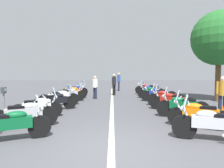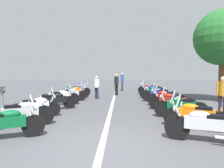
% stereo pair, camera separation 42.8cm
% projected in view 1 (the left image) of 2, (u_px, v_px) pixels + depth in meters
% --- Properties ---
extents(ground_plane, '(80.00, 80.00, 0.00)m').
position_uv_depth(ground_plane, '(111.00, 150.00, 4.49)').
color(ground_plane, '#4C4C51').
extents(lane_centre_stripe, '(22.06, 0.16, 0.01)m').
position_uv_depth(lane_centre_stripe, '(112.00, 106.00, 10.46)').
color(lane_centre_stripe, beige).
rests_on(lane_centre_stripe, ground_plane).
extents(motorcycle_left_row_0, '(1.08, 1.98, 1.20)m').
position_uv_depth(motorcycle_left_row_0, '(10.00, 124.00, 5.02)').
color(motorcycle_left_row_0, black).
rests_on(motorcycle_left_row_0, ground_plane).
extents(motorcycle_left_row_1, '(1.13, 1.97, 1.02)m').
position_uv_depth(motorcycle_left_row_1, '(25.00, 114.00, 6.21)').
color(motorcycle_left_row_1, black).
rests_on(motorcycle_left_row_1, ground_plane).
extents(motorcycle_left_row_2, '(1.02, 1.84, 1.19)m').
position_uv_depth(motorcycle_left_row_2, '(38.00, 107.00, 7.59)').
color(motorcycle_left_row_2, black).
rests_on(motorcycle_left_row_2, ground_plane).
extents(motorcycle_left_row_3, '(1.39, 1.82, 1.21)m').
position_uv_depth(motorcycle_left_row_3, '(55.00, 101.00, 9.10)').
color(motorcycle_left_row_3, black).
rests_on(motorcycle_left_row_3, ground_plane).
extents(motorcycle_left_row_4, '(1.08, 2.06, 1.01)m').
position_uv_depth(motorcycle_left_row_4, '(60.00, 97.00, 10.46)').
color(motorcycle_left_row_4, black).
rests_on(motorcycle_left_row_4, ground_plane).
extents(motorcycle_left_row_5, '(1.21, 1.92, 1.21)m').
position_uv_depth(motorcycle_left_row_5, '(69.00, 94.00, 11.84)').
color(motorcycle_left_row_5, black).
rests_on(motorcycle_left_row_5, ground_plane).
extents(motorcycle_left_row_6, '(1.16, 1.92, 0.98)m').
position_uv_depth(motorcycle_left_row_6, '(72.00, 92.00, 13.14)').
color(motorcycle_left_row_6, black).
rests_on(motorcycle_left_row_6, ground_plane).
extents(motorcycle_left_row_7, '(1.24, 1.85, 1.20)m').
position_uv_depth(motorcycle_left_row_7, '(75.00, 90.00, 14.60)').
color(motorcycle_left_row_7, black).
rests_on(motorcycle_left_row_7, ground_plane).
extents(motorcycle_right_row_0, '(0.95, 2.06, 1.22)m').
position_uv_depth(motorcycle_right_row_0, '(213.00, 124.00, 5.02)').
color(motorcycle_right_row_0, black).
rests_on(motorcycle_right_row_0, ground_plane).
extents(motorcycle_right_row_1, '(1.04, 1.94, 1.21)m').
position_uv_depth(motorcycle_right_row_1, '(199.00, 114.00, 6.25)').
color(motorcycle_right_row_1, black).
rests_on(motorcycle_right_row_1, ground_plane).
extents(motorcycle_right_row_2, '(0.84, 2.03, 1.23)m').
position_uv_depth(motorcycle_right_row_2, '(182.00, 106.00, 7.70)').
color(motorcycle_right_row_2, black).
rests_on(motorcycle_right_row_2, ground_plane).
extents(motorcycle_right_row_3, '(1.12, 2.05, 1.22)m').
position_uv_depth(motorcycle_right_row_3, '(172.00, 101.00, 9.12)').
color(motorcycle_right_row_3, black).
rests_on(motorcycle_right_row_3, ground_plane).
extents(motorcycle_right_row_4, '(0.82, 2.02, 1.21)m').
position_uv_depth(motorcycle_right_row_4, '(166.00, 97.00, 10.45)').
color(motorcycle_right_row_4, black).
rests_on(motorcycle_right_row_4, ground_plane).
extents(motorcycle_right_row_5, '(0.93, 2.17, 1.02)m').
position_uv_depth(motorcycle_right_row_5, '(158.00, 94.00, 11.88)').
color(motorcycle_right_row_5, black).
rests_on(motorcycle_right_row_5, ground_plane).
extents(motorcycle_right_row_6, '(1.04, 1.95, 1.19)m').
position_uv_depth(motorcycle_right_row_6, '(152.00, 92.00, 13.28)').
color(motorcycle_right_row_6, black).
rests_on(motorcycle_right_row_6, ground_plane).
extents(motorcycle_right_row_7, '(0.98, 1.98, 1.21)m').
position_uv_depth(motorcycle_right_row_7, '(150.00, 90.00, 14.68)').
color(motorcycle_right_row_7, black).
rests_on(motorcycle_right_row_7, ground_plane).
extents(motorcycle_right_row_8, '(0.95, 2.00, 1.01)m').
position_uv_depth(motorcycle_right_row_8, '(147.00, 89.00, 15.99)').
color(motorcycle_right_row_8, black).
rests_on(motorcycle_right_row_8, ground_plane).
extents(parking_meter, '(0.19, 0.14, 1.29)m').
position_uv_depth(parking_meter, '(4.00, 98.00, 6.87)').
color(parking_meter, slate).
rests_on(parking_meter, ground_plane).
extents(traffic_cone_0, '(0.36, 0.36, 0.61)m').
position_uv_depth(traffic_cone_0, '(222.00, 113.00, 7.11)').
color(traffic_cone_0, orange).
rests_on(traffic_cone_0, ground_plane).
extents(bystander_0, '(0.42, 0.38, 1.58)m').
position_uv_depth(bystander_0, '(95.00, 86.00, 13.08)').
color(bystander_0, '#1E2338').
rests_on(bystander_0, ground_plane).
extents(bystander_1, '(0.53, 0.32, 1.78)m').
position_uv_depth(bystander_1, '(119.00, 80.00, 18.74)').
color(bystander_1, '#1E2338').
rests_on(bystander_1, ground_plane).
extents(bystander_2, '(0.45, 0.34, 1.70)m').
position_uv_depth(bystander_2, '(114.00, 83.00, 15.13)').
color(bystander_2, black).
rests_on(bystander_2, ground_plane).
extents(bystander_3, '(0.32, 0.51, 1.65)m').
position_uv_depth(bystander_3, '(223.00, 92.00, 8.31)').
color(bystander_3, '#1E2338').
rests_on(bystander_3, ground_plane).
extents(roadside_tree_0, '(3.37, 3.37, 5.61)m').
position_uv_depth(roadside_tree_0, '(219.00, 38.00, 11.79)').
color(roadside_tree_0, brown).
rests_on(roadside_tree_0, ground_plane).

